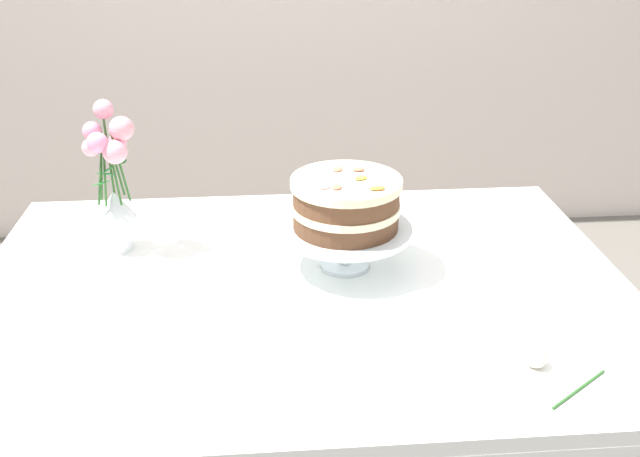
{
  "coord_description": "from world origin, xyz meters",
  "views": [
    {
      "loc": [
        -0.07,
        -1.32,
        1.5
      ],
      "look_at": [
        0.04,
        0.02,
        0.86
      ],
      "focal_mm": 40.03,
      "sensor_mm": 36.0,
      "label": 1
    }
  ],
  "objects": [
    {
      "name": "linen_napkin",
      "position": [
        0.1,
        0.07,
        0.74
      ],
      "size": [
        0.38,
        0.38,
        0.0
      ],
      "primitive_type": "cube",
      "rotation": [
        0.0,
        0.0,
        -0.22
      ],
      "color": "white",
      "rests_on": "dining_table"
    },
    {
      "name": "cake_stand",
      "position": [
        0.1,
        0.07,
        0.82
      ],
      "size": [
        0.29,
        0.29,
        0.1
      ],
      "color": "silver",
      "rests_on": "linen_napkin"
    },
    {
      "name": "flower_vase",
      "position": [
        -0.41,
        0.19,
        0.91
      ],
      "size": [
        0.11,
        0.11,
        0.35
      ],
      "color": "silver",
      "rests_on": "dining_table"
    },
    {
      "name": "dining_table",
      "position": [
        0.0,
        -0.03,
        0.65
      ],
      "size": [
        1.4,
        1.0,
        0.74
      ],
      "color": "white",
      "rests_on": "ground"
    },
    {
      "name": "fallen_rose",
      "position": [
        0.39,
        -0.33,
        0.76
      ],
      "size": [
        0.13,
        0.14,
        0.04
      ],
      "color": "#2D6028",
      "rests_on": "dining_table"
    },
    {
      "name": "layer_cake",
      "position": [
        0.1,
        0.07,
        0.9
      ],
      "size": [
        0.24,
        0.24,
        0.12
      ],
      "color": "brown",
      "rests_on": "cake_stand"
    }
  ]
}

